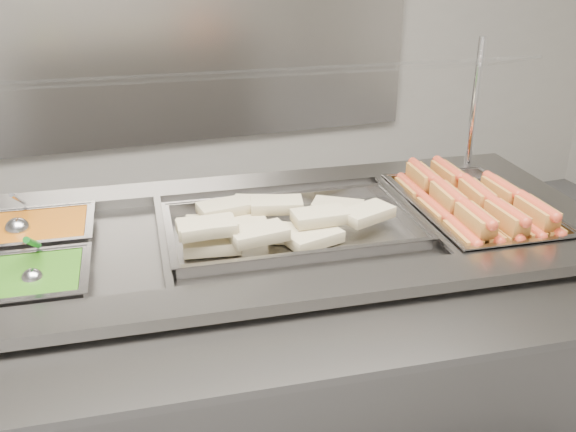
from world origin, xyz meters
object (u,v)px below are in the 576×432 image
object	(u,v)px
pan_wraps	(291,231)
pan_hotdogs	(471,217)
steam_counter	(272,357)
sneeze_guard	(253,79)
serving_spoon	(33,273)
ladle	(18,228)

from	to	relation	value
pan_wraps	pan_hotdogs	bearing A→B (deg)	-4.94
steam_counter	sneeze_guard	bearing A→B (deg)	85.06
sneeze_guard	serving_spoon	distance (m)	0.83
pan_hotdogs	serving_spoon	bearing A→B (deg)	-178.05
steam_counter	serving_spoon	xyz separation A→B (m)	(-0.65, -0.10, 0.48)
pan_wraps	ladle	world-z (taller)	ladle
steam_counter	pan_wraps	size ratio (longest dim) A/B	2.73
serving_spoon	steam_counter	bearing A→B (deg)	8.75
ladle	steam_counter	bearing A→B (deg)	-15.74
ladle	serving_spoon	bearing A→B (deg)	-80.93
pan_wraps	serving_spoon	bearing A→B (deg)	-172.42
sneeze_guard	serving_spoon	world-z (taller)	sneeze_guard
steam_counter	sneeze_guard	world-z (taller)	sneeze_guard
pan_wraps	ladle	distance (m)	0.78
pan_wraps	ladle	bearing A→B (deg)	165.11
pan_hotdogs	ladle	xyz separation A→B (m)	(-1.34, 0.25, 0.05)
sneeze_guard	pan_hotdogs	world-z (taller)	sneeze_guard
serving_spoon	ladle	bearing A→B (deg)	99.07
pan_hotdogs	pan_wraps	bearing A→B (deg)	175.06
steam_counter	pan_wraps	distance (m)	0.44
ladle	pan_wraps	bearing A→B (deg)	-14.89
steam_counter	serving_spoon	size ratio (longest dim) A/B	10.74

